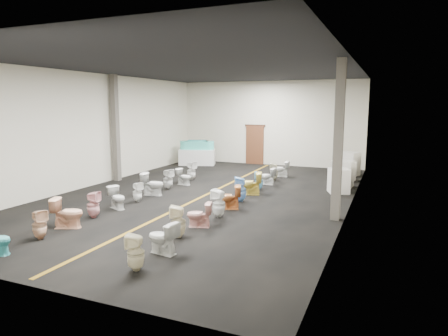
{
  "coord_description": "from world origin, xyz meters",
  "views": [
    {
      "loc": [
        6.08,
        -12.92,
        3.25
      ],
      "look_at": [
        0.26,
        1.0,
        0.85
      ],
      "focal_mm": 32.0,
      "sensor_mm": 36.0,
      "label": 1
    }
  ],
  "objects_px": {
    "appliance_crate_c": "(346,172)",
    "toilet_left_6": "(153,184)",
    "toilet_right_7": "(250,183)",
    "toilet_left_2": "(68,213)",
    "toilet_right_8": "(259,181)",
    "appliance_crate_a": "(339,181)",
    "toilet_right_1": "(163,238)",
    "appliance_crate_d": "(349,164)",
    "toilet_right_2": "(178,222)",
    "toilet_left_9": "(191,171)",
    "toilet_left_8": "(184,177)",
    "toilet_right_0": "(136,252)",
    "appliance_crate_b": "(342,174)",
    "toilet_left_3": "(93,205)",
    "display_table": "(197,157)",
    "toilet_left_1": "(39,224)",
    "bathtub": "(197,145)",
    "toilet_right_10": "(274,172)",
    "toilet_right_4": "(219,203)",
    "toilet_right_6": "(241,189)",
    "toilet_right_11": "(281,169)",
    "toilet_right_9": "(267,176)",
    "toilet_right_5": "(229,197)",
    "toilet_right_3": "(199,215)",
    "toilet_left_7": "(168,179)",
    "toilet_left_5": "(138,192)"
  },
  "relations": [
    {
      "from": "appliance_crate_d",
      "to": "toilet_right_4",
      "type": "distance_m",
      "value": 9.12
    },
    {
      "from": "toilet_left_6",
      "to": "toilet_right_9",
      "type": "xyz_separation_m",
      "value": [
        3.26,
        3.48,
        -0.06
      ]
    },
    {
      "from": "bathtub",
      "to": "toilet_left_2",
      "type": "relative_size",
      "value": 2.22
    },
    {
      "from": "toilet_right_3",
      "to": "toilet_right_9",
      "type": "relative_size",
      "value": 0.97
    },
    {
      "from": "toilet_right_1",
      "to": "toilet_right_6",
      "type": "height_order",
      "value": "toilet_right_6"
    },
    {
      "from": "appliance_crate_c",
      "to": "bathtub",
      "type": "bearing_deg",
      "value": 168.05
    },
    {
      "from": "toilet_left_3",
      "to": "toilet_left_8",
      "type": "height_order",
      "value": "toilet_left_3"
    },
    {
      "from": "appliance_crate_d",
      "to": "appliance_crate_a",
      "type": "bearing_deg",
      "value": -90.0
    },
    {
      "from": "appliance_crate_d",
      "to": "toilet_right_4",
      "type": "xyz_separation_m",
      "value": [
        -2.81,
        -8.68,
        -0.13
      ]
    },
    {
      "from": "appliance_crate_c",
      "to": "toilet_right_7",
      "type": "bearing_deg",
      "value": -125.29
    },
    {
      "from": "appliance_crate_c",
      "to": "toilet_right_1",
      "type": "bearing_deg",
      "value": -105.09
    },
    {
      "from": "toilet_right_6",
      "to": "appliance_crate_a",
      "type": "bearing_deg",
      "value": 111.1
    },
    {
      "from": "bathtub",
      "to": "toilet_right_10",
      "type": "height_order",
      "value": "bathtub"
    },
    {
      "from": "appliance_crate_c",
      "to": "display_table",
      "type": "bearing_deg",
      "value": 168.05
    },
    {
      "from": "toilet_left_7",
      "to": "toilet_right_8",
      "type": "distance_m",
      "value": 3.51
    },
    {
      "from": "toilet_left_8",
      "to": "toilet_right_0",
      "type": "bearing_deg",
      "value": -149.88
    },
    {
      "from": "toilet_left_9",
      "to": "toilet_right_11",
      "type": "relative_size",
      "value": 1.15
    },
    {
      "from": "toilet_left_9",
      "to": "toilet_left_7",
      "type": "bearing_deg",
      "value": -163.45
    },
    {
      "from": "toilet_left_1",
      "to": "toilet_right_3",
      "type": "relative_size",
      "value": 1.1
    },
    {
      "from": "toilet_left_3",
      "to": "toilet_right_8",
      "type": "relative_size",
      "value": 1.09
    },
    {
      "from": "appliance_crate_a",
      "to": "toilet_left_1",
      "type": "relative_size",
      "value": 1.21
    },
    {
      "from": "toilet_left_1",
      "to": "toilet_left_8",
      "type": "relative_size",
      "value": 1.12
    },
    {
      "from": "toilet_left_3",
      "to": "toilet_right_6",
      "type": "bearing_deg",
      "value": -54.68
    },
    {
      "from": "bathtub",
      "to": "toilet_right_4",
      "type": "bearing_deg",
      "value": -77.42
    },
    {
      "from": "toilet_left_6",
      "to": "appliance_crate_a",
      "type": "bearing_deg",
      "value": -74.23
    },
    {
      "from": "bathtub",
      "to": "toilet_right_6",
      "type": "distance_m",
      "value": 8.68
    },
    {
      "from": "toilet_right_7",
      "to": "toilet_left_2",
      "type": "bearing_deg",
      "value": -44.07
    },
    {
      "from": "toilet_right_1",
      "to": "toilet_left_2",
      "type": "bearing_deg",
      "value": -91.72
    },
    {
      "from": "toilet_left_8",
      "to": "toilet_right_11",
      "type": "xyz_separation_m",
      "value": [
        3.19,
        3.37,
        0.03
      ]
    },
    {
      "from": "appliance_crate_c",
      "to": "toilet_left_6",
      "type": "xyz_separation_m",
      "value": [
        -6.16,
        -5.59,
        0.01
      ]
    },
    {
      "from": "toilet_right_5",
      "to": "toilet_right_7",
      "type": "height_order",
      "value": "toilet_right_7"
    },
    {
      "from": "toilet_right_3",
      "to": "toilet_right_5",
      "type": "bearing_deg",
      "value": 162.45
    },
    {
      "from": "appliance_crate_d",
      "to": "toilet_right_11",
      "type": "bearing_deg",
      "value": -152.37
    },
    {
      "from": "display_table",
      "to": "toilet_right_11",
      "type": "bearing_deg",
      "value": -19.21
    },
    {
      "from": "toilet_right_2",
      "to": "toilet_left_9",
      "type": "bearing_deg",
      "value": -175.35
    },
    {
      "from": "toilet_right_8",
      "to": "toilet_right_11",
      "type": "bearing_deg",
      "value": 163.54
    },
    {
      "from": "toilet_left_1",
      "to": "toilet_left_6",
      "type": "height_order",
      "value": "toilet_left_6"
    },
    {
      "from": "appliance_crate_d",
      "to": "toilet_right_6",
      "type": "bearing_deg",
      "value": -113.37
    },
    {
      "from": "toilet_right_0",
      "to": "appliance_crate_a",
      "type": "bearing_deg",
      "value": 144.81
    },
    {
      "from": "appliance_crate_a",
      "to": "toilet_right_1",
      "type": "relative_size",
      "value": 1.23
    },
    {
      "from": "toilet_left_5",
      "to": "toilet_right_0",
      "type": "relative_size",
      "value": 0.91
    },
    {
      "from": "toilet_left_1",
      "to": "toilet_right_1",
      "type": "distance_m",
      "value": 3.28
    },
    {
      "from": "display_table",
      "to": "toilet_left_8",
      "type": "relative_size",
      "value": 2.87
    },
    {
      "from": "toilet_left_1",
      "to": "appliance_crate_b",
      "type": "bearing_deg",
      "value": -15.17
    },
    {
      "from": "toilet_right_7",
      "to": "toilet_right_8",
      "type": "height_order",
      "value": "toilet_right_7"
    },
    {
      "from": "display_table",
      "to": "toilet_right_11",
      "type": "relative_size",
      "value": 2.65
    },
    {
      "from": "toilet_right_1",
      "to": "toilet_right_4",
      "type": "distance_m",
      "value": 3.13
    },
    {
      "from": "appliance_crate_d",
      "to": "appliance_crate_b",
      "type": "bearing_deg",
      "value": -90.0
    },
    {
      "from": "toilet_left_6",
      "to": "display_table",
      "type": "bearing_deg",
      "value": 3.79
    },
    {
      "from": "display_table",
      "to": "toilet_right_10",
      "type": "xyz_separation_m",
      "value": [
        5.11,
        -2.78,
        -0.04
      ]
    }
  ]
}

